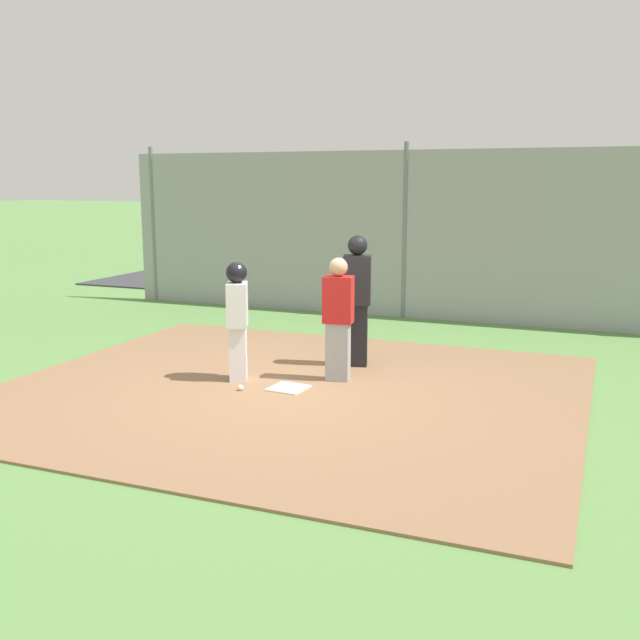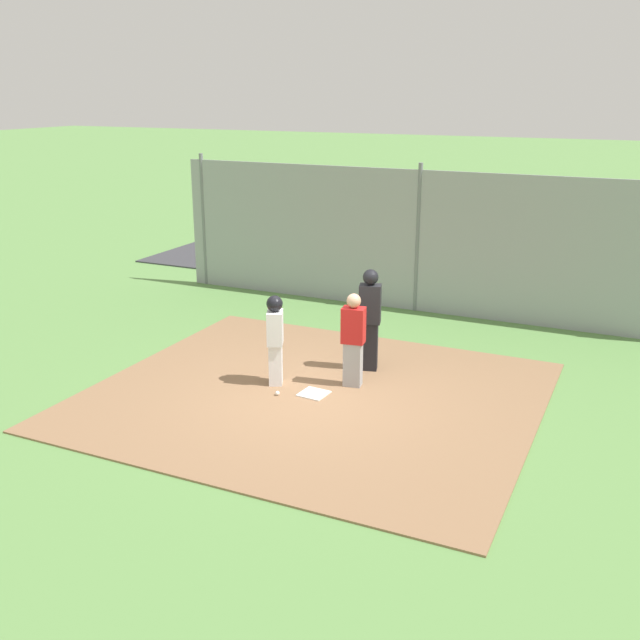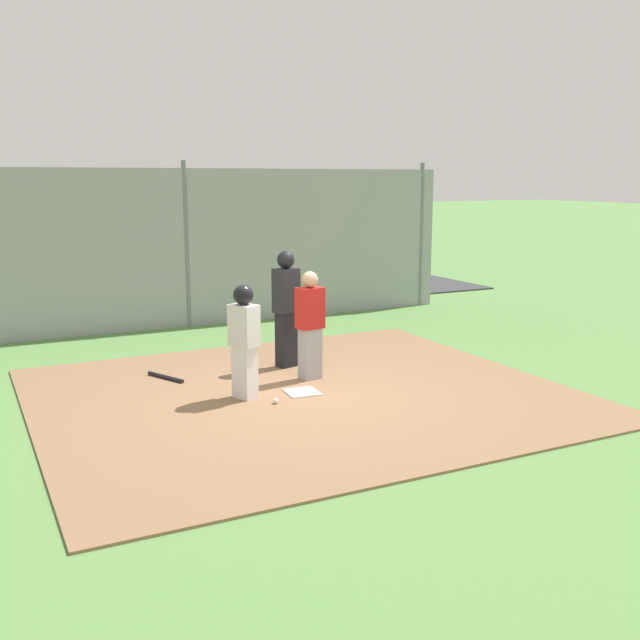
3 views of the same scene
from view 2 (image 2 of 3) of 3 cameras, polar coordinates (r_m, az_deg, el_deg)
The scene contains 12 objects.
ground_plane at distance 12.25m, azimuth -0.49°, elevation -5.93°, with size 140.00×140.00×0.00m, color #5B8947.
dirt_infield at distance 12.24m, azimuth -0.49°, elevation -5.86°, with size 7.20×6.40×0.03m, color #896647.
home_plate at distance 12.23m, azimuth -0.49°, elevation -5.76°, with size 0.44×0.44×0.02m, color white.
catcher at distance 12.31m, azimuth 2.60°, elevation -1.45°, with size 0.41×0.31×1.63m.
umpire at distance 12.99m, azimuth 3.90°, elevation 0.23°, with size 0.44×0.35×1.86m.
runner at distance 12.38m, azimuth -3.52°, elevation -1.16°, with size 0.39×0.45×1.57m.
baseball_bat at distance 14.18m, azimuth -3.34°, elevation -2.35°, with size 0.06×0.06×0.77m, color black.
baseball at distance 12.20m, azimuth -3.34°, elevation -5.71°, with size 0.07×0.07×0.07m, color white.
backstop_fence at distance 16.66m, azimuth 7.62°, elevation 6.06°, with size 12.00×0.10×3.35m.
parking_lot at distance 20.58m, azimuth 10.67°, elevation 3.61°, with size 18.00×5.20×0.04m, color #38383D.
parked_car_red at distance 20.77m, azimuth 11.05°, elevation 5.39°, with size 4.42×2.39×1.28m.
parked_car_silver at distance 21.56m, azimuth 3.48°, elevation 6.13°, with size 4.28×2.04×1.28m.
Camera 2 is at (-4.83, 10.14, 4.89)m, focal length 41.06 mm.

